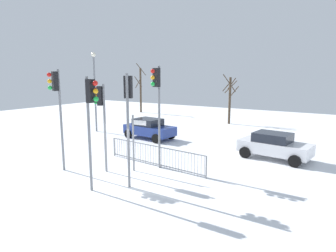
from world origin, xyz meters
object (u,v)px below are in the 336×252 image
car_blue_near (149,128)px  bare_tree_left (141,89)px  traffic_light_foreground_left (128,105)px  traffic_light_mid_right (91,109)px  car_white_trailing (274,145)px  traffic_light_rear_left (57,98)px  bare_tree_centre (230,98)px  direction_sign_post (134,140)px  street_lamp (95,83)px  traffic_light_rear_right (101,108)px  traffic_light_mid_left (157,95)px

car_blue_near → bare_tree_left: 15.48m
traffic_light_foreground_left → traffic_light_mid_right: traffic_light_foreground_left is taller
traffic_light_foreground_left → car_blue_near: 9.77m
car_blue_near → car_white_trailing: 9.04m
car_blue_near → traffic_light_rear_left: bearing=-79.5°
traffic_light_foreground_left → bare_tree_centre: 17.68m
traffic_light_foreground_left → direction_sign_post: bearing=98.4°
bare_tree_centre → traffic_light_foreground_left: bearing=-82.6°
car_blue_near → street_lamp: bearing=-173.0°
traffic_light_rear_left → street_lamp: street_lamp is taller
traffic_light_rear_right → direction_sign_post: size_ratio=1.53×
traffic_light_foreground_left → traffic_light_mid_left: traffic_light_mid_left is taller
direction_sign_post → street_lamp: size_ratio=0.43×
street_lamp → bare_tree_centre: 12.49m
bare_tree_centre → traffic_light_rear_left: bearing=-96.0°
bare_tree_left → traffic_light_foreground_left: bearing=-53.5°
traffic_light_foreground_left → street_lamp: size_ratio=0.74×
traffic_light_mid_left → car_blue_near: size_ratio=1.28×
traffic_light_foreground_left → traffic_light_mid_right: 1.50m
traffic_light_foreground_left → street_lamp: street_lamp is taller
traffic_light_rear_left → direction_sign_post: size_ratio=1.77×
traffic_light_mid_right → car_white_trailing: bearing=143.7°
traffic_light_rear_right → car_blue_near: size_ratio=1.07×
car_blue_near → bare_tree_centre: (2.56, 9.46, 1.67)m
car_white_trailing → bare_tree_left: 22.64m
traffic_light_rear_right → bare_tree_centre: bare_tree_centre is taller
traffic_light_mid_right → car_white_trailing: 10.39m
car_white_trailing → bare_tree_left: (-18.86, 12.34, 2.10)m
traffic_light_mid_right → bare_tree_centre: 18.81m
car_white_trailing → bare_tree_centre: (-6.46, 10.03, 1.67)m
traffic_light_foreground_left → traffic_light_mid_left: 2.62m
direction_sign_post → car_blue_near: size_ratio=0.70×
traffic_light_rear_left → car_blue_near: bearing=-64.9°
traffic_light_mid_left → traffic_light_foreground_left: bearing=110.0°
traffic_light_foreground_left → traffic_light_mid_left: bearing=73.6°
car_blue_near → car_white_trailing: (9.03, -0.57, 0.00)m
direction_sign_post → bare_tree_centre: 15.93m
traffic_light_mid_right → bare_tree_centre: (-1.42, 18.73, -0.93)m
traffic_light_mid_left → traffic_light_rear_right: size_ratio=1.20×
direction_sign_post → car_white_trailing: 7.88m
direction_sign_post → street_lamp: 11.31m
traffic_light_rear_left → traffic_light_mid_right: bearing=-175.9°
bare_tree_left → bare_tree_centre: 12.62m
street_lamp → traffic_light_foreground_left: bearing=-38.0°
street_lamp → bare_tree_left: bearing=110.9°
direction_sign_post → car_white_trailing: size_ratio=0.70×
traffic_light_foreground_left → car_white_trailing: 8.98m
traffic_light_foreground_left → traffic_light_mid_right: size_ratio=1.03×
traffic_light_rear_left → car_blue_near: (-0.69, 8.31, -2.82)m
traffic_light_mid_left → direction_sign_post: 2.44m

